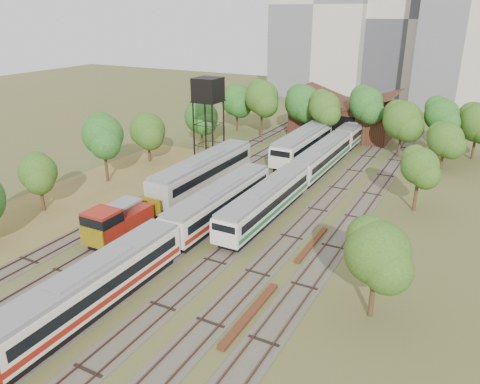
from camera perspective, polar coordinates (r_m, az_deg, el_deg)
The scene contains 17 objects.
ground at distance 34.13m, azimuth -15.50°, elevation -15.17°, with size 240.00×240.00×0.00m, color #475123.
dry_grass_patch at distance 50.82m, azimuth -24.36°, elevation -3.67°, with size 14.00×60.00×0.04m, color brown.
tracks at distance 52.62m, azimuth 2.59°, elevation -0.81°, with size 24.60×80.00×0.19m.
railcar_red_set at distance 40.34m, azimuth -8.79°, elevation -5.47°, with size 2.82×34.58×3.49m.
railcar_green_set at distance 62.49m, azimuth 10.00°, elevation 4.22°, with size 2.76×52.08×3.41m.
railcar_rear at distance 66.57m, azimuth 7.64°, elevation 5.70°, with size 3.23×16.08×4.00m.
shunter_locomotive at distance 44.19m, azimuth -14.82°, elevation -3.69°, with size 2.72×8.10×3.55m.
old_grey_coach at distance 54.91m, azimuth -4.46°, elevation 2.44°, with size 3.16×18.00×3.91m.
water_tower at distance 62.20m, azimuth -3.93°, elevation 12.07°, with size 3.39×3.39×11.72m.
rail_pile_near at distance 33.58m, azimuth 1.26°, elevation -14.65°, with size 0.55×8.21×0.27m, color #5C2D1A.
rail_pile_far at distance 42.94m, azimuth 8.76°, elevation -6.31°, with size 0.46×7.43×0.24m, color #5C2D1A.
maintenance_shed at distance 81.67m, azimuth 12.61°, elevation 8.87°, with size 16.45×11.55×7.58m.
tree_band_left at distance 54.62m, azimuth -19.82°, elevation 4.04°, with size 7.49×55.05×8.38m.
tree_band_far at distance 74.14m, azimuth 12.30°, elevation 9.98°, with size 42.96×9.50×9.37m.
tree_band_right at distance 50.71m, azimuth 21.48°, elevation 2.26°, with size 5.14×41.17×7.15m.
tower_left at distance 120.28m, azimuth 10.33°, elevation 21.58°, with size 22.00×16.00×42.00m, color beige.
tower_centre at distance 120.45m, azimuth 20.62°, elevation 19.21°, with size 20.00×18.00×36.00m, color beige.
Camera 1 is at (20.16, -19.06, 19.88)m, focal length 35.00 mm.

